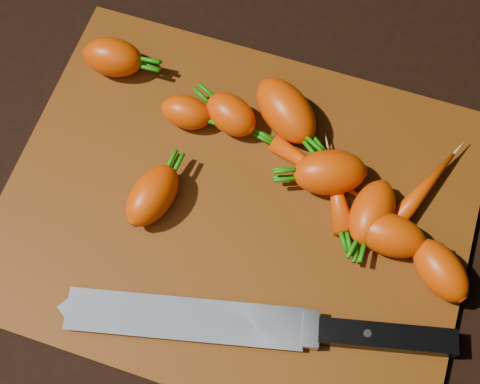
% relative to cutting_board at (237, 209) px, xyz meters
% --- Properties ---
extents(ground, '(2.00, 2.00, 0.01)m').
position_rel_cutting_board_xyz_m(ground, '(0.00, 0.00, -0.01)').
color(ground, black).
extents(cutting_board, '(0.50, 0.40, 0.01)m').
position_rel_cutting_board_xyz_m(cutting_board, '(0.00, 0.00, 0.00)').
color(cutting_board, '#5B2D0A').
rests_on(cutting_board, ground).
extents(carrot_0, '(0.07, 0.05, 0.04)m').
position_rel_cutting_board_xyz_m(carrot_0, '(-0.19, 0.12, 0.03)').
color(carrot_0, '#C63B05').
rests_on(carrot_0, cutting_board).
extents(carrot_1, '(0.07, 0.06, 0.04)m').
position_rel_cutting_board_xyz_m(carrot_1, '(-0.04, 0.09, 0.03)').
color(carrot_1, '#C63B05').
rests_on(carrot_1, cutting_board).
extents(carrot_2, '(0.10, 0.10, 0.05)m').
position_rel_cutting_board_xyz_m(carrot_2, '(0.02, 0.12, 0.03)').
color(carrot_2, '#C63B05').
rests_on(carrot_2, cutting_board).
extents(carrot_3, '(0.06, 0.08, 0.04)m').
position_rel_cutting_board_xyz_m(carrot_3, '(-0.09, -0.02, 0.03)').
color(carrot_3, '#C63B05').
rests_on(carrot_3, cutting_board).
extents(carrot_4, '(0.09, 0.07, 0.05)m').
position_rel_cutting_board_xyz_m(carrot_4, '(0.08, 0.06, 0.03)').
color(carrot_4, '#C63B05').
rests_on(carrot_4, cutting_board).
extents(carrot_5, '(0.06, 0.04, 0.04)m').
position_rel_cutting_board_xyz_m(carrot_5, '(-0.09, 0.08, 0.02)').
color(carrot_5, '#C63B05').
rests_on(carrot_5, cutting_board).
extents(carrot_6, '(0.08, 0.08, 0.04)m').
position_rel_cutting_board_xyz_m(carrot_6, '(0.22, -0.01, 0.03)').
color(carrot_6, '#C63B05').
rests_on(carrot_6, cutting_board).
extents(carrot_7, '(0.07, 0.12, 0.02)m').
position_rel_cutting_board_xyz_m(carrot_7, '(0.18, 0.07, 0.02)').
color(carrot_7, '#C63B05').
rests_on(carrot_7, cutting_board).
extents(carrot_8, '(0.12, 0.05, 0.02)m').
position_rel_cutting_board_xyz_m(carrot_8, '(0.07, 0.06, 0.02)').
color(carrot_8, '#C63B05').
rests_on(carrot_8, cutting_board).
extents(carrot_9, '(0.06, 0.10, 0.02)m').
position_rel_cutting_board_xyz_m(carrot_9, '(0.10, 0.05, 0.02)').
color(carrot_9, '#C63B05').
rests_on(carrot_9, cutting_board).
extents(carrot_10, '(0.08, 0.05, 0.04)m').
position_rel_cutting_board_xyz_m(carrot_10, '(0.16, 0.01, 0.03)').
color(carrot_10, '#C63B05').
rests_on(carrot_10, cutting_board).
extents(carrot_11, '(0.05, 0.08, 0.04)m').
position_rel_cutting_board_xyz_m(carrot_11, '(0.14, 0.03, 0.03)').
color(carrot_11, '#C63B05').
rests_on(carrot_11, cutting_board).
extents(knife, '(0.39, 0.12, 0.02)m').
position_rel_cutting_board_xyz_m(knife, '(0.01, -0.13, 0.02)').
color(knife, gray).
rests_on(knife, cutting_board).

